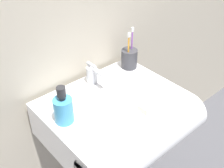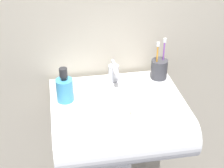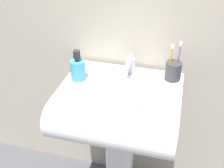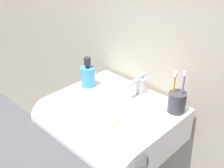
# 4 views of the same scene
# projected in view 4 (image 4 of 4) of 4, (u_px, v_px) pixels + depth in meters

# --- Properties ---
(wall_back) EXTENTS (5.00, 0.05, 2.40)m
(wall_back) POSITION_uv_depth(u_px,v_px,m) (157.00, 2.00, 1.19)
(wall_back) COLOR #B7AD99
(wall_back) RESTS_ON ground
(sink_basin) EXTENTS (0.54, 0.47, 0.16)m
(sink_basin) POSITION_uv_depth(u_px,v_px,m) (108.00, 123.00, 1.23)
(sink_basin) COLOR white
(sink_basin) RESTS_ON sink_pedestal
(faucet) EXTENTS (0.05, 0.12, 0.09)m
(faucet) POSITION_uv_depth(u_px,v_px,m) (139.00, 84.00, 1.28)
(faucet) COLOR #B7B7BC
(faucet) RESTS_ON sink_basin
(toothbrush_cup) EXTENTS (0.07, 0.07, 0.19)m
(toothbrush_cup) POSITION_uv_depth(u_px,v_px,m) (177.00, 102.00, 1.15)
(toothbrush_cup) COLOR #38383D
(toothbrush_cup) RESTS_ON sink_basin
(soap_bottle) EXTENTS (0.07, 0.07, 0.15)m
(soap_bottle) POSITION_uv_depth(u_px,v_px,m) (88.00, 75.00, 1.34)
(soap_bottle) COLOR #3F99CC
(soap_bottle) RESTS_ON sink_basin
(bar_soap) EXTENTS (0.08, 0.05, 0.02)m
(bar_soap) POSITION_uv_depth(u_px,v_px,m) (106.00, 121.00, 1.09)
(bar_soap) COLOR silver
(bar_soap) RESTS_ON sink_basin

